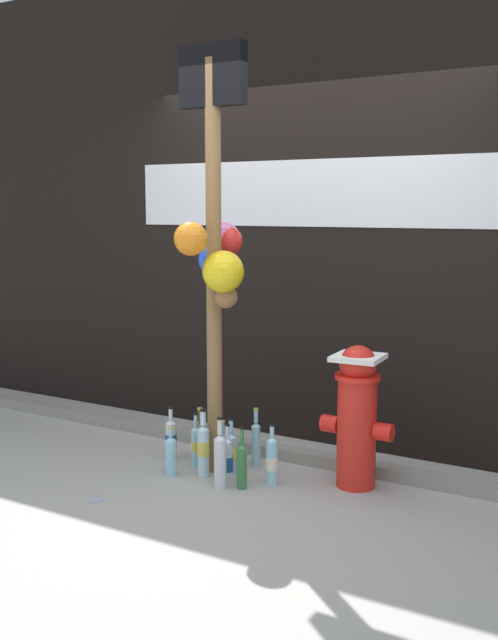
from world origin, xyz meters
TOP-DOWN VIEW (x-y plane):
  - ground_plane at (0.00, 0.00)m, footprint 14.00×14.00m
  - building_wall at (0.00, 1.31)m, footprint 10.00×0.21m
  - curb_strip at (0.00, 0.77)m, footprint 8.00×0.12m
  - memorial_post at (-0.25, 0.37)m, footprint 0.47×0.63m
  - fire_hydrant at (0.63, 0.55)m, footprint 0.44×0.30m
  - bottle_0 at (-0.26, 0.23)m, footprint 0.08×0.08m
  - bottle_1 at (-0.09, 0.24)m, footprint 0.06×0.06m
  - bottle_2 at (-0.40, 0.35)m, footprint 0.06×0.06m
  - bottle_3 at (-0.45, 0.14)m, footprint 0.07×0.07m
  - bottle_4 at (-0.27, 0.46)m, footprint 0.08×0.08m
  - bottle_5 at (0.05, 0.17)m, footprint 0.06×0.06m
  - bottle_6 at (-0.14, 0.36)m, footprint 0.08×0.08m
  - bottle_7 at (-0.47, 0.51)m, footprint 0.08×0.08m
  - bottle_8 at (-0.61, 0.37)m, footprint 0.07×0.07m
  - bottle_9 at (0.17, 0.32)m, footprint 0.08×0.08m
  - bottle_10 at (-0.07, 0.12)m, footprint 0.07×0.07m
  - bottle_11 at (-0.07, 0.55)m, footprint 0.06×0.06m
  - litter_0 at (-1.42, 0.92)m, footprint 0.10×0.12m
  - litter_1 at (-0.56, -0.42)m, footprint 0.07×0.10m

SIDE VIEW (x-z plane):
  - ground_plane at x=0.00m, z-range 0.00..0.00m
  - litter_0 at x=-1.42m, z-range 0.00..0.01m
  - litter_1 at x=-0.56m, z-range 0.00..0.01m
  - curb_strip at x=0.00m, z-range 0.00..0.08m
  - bottle_4 at x=-0.27m, z-range -0.03..0.27m
  - bottle_3 at x=-0.45m, z-range -0.03..0.29m
  - bottle_1 at x=-0.09m, z-range -0.05..0.31m
  - bottle_7 at x=-0.47m, z-range -0.04..0.31m
  - bottle_6 at x=-0.14m, z-range -0.04..0.32m
  - bottle_2 at x=-0.40m, z-range -0.04..0.32m
  - bottle_8 at x=-0.61m, z-range -0.04..0.33m
  - bottle_5 at x=0.05m, z-range -0.04..0.34m
  - bottle_9 at x=0.17m, z-range -0.04..0.34m
  - bottle_11 at x=-0.07m, z-range -0.03..0.35m
  - bottle_10 at x=-0.07m, z-range -0.04..0.39m
  - bottle_0 at x=-0.26m, z-range -0.04..0.39m
  - fire_hydrant at x=0.63m, z-range 0.02..0.88m
  - memorial_post at x=-0.25m, z-range 0.18..2.80m
  - building_wall at x=0.00m, z-range 0.00..3.39m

